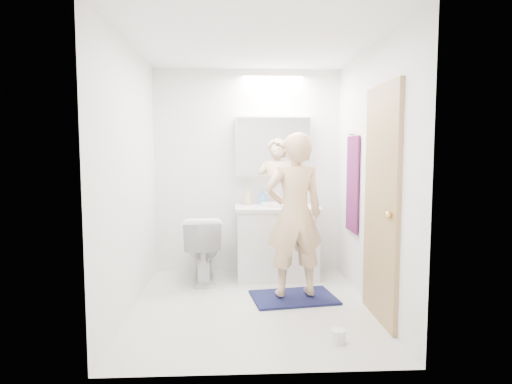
{
  "coord_description": "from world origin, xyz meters",
  "views": [
    {
      "loc": [
        -0.17,
        -3.99,
        1.45
      ],
      "look_at": [
        0.05,
        0.25,
        1.05
      ],
      "focal_mm": 30.92,
      "sensor_mm": 36.0,
      "label": 1
    }
  ],
  "objects": [
    {
      "name": "person",
      "position": [
        0.42,
        0.19,
        0.83
      ],
      "size": [
        0.62,
        0.46,
        1.57
      ],
      "primitive_type": "imported",
      "rotation": [
        0.0,
        0.0,
        3.29
      ],
      "color": "#DFB586",
      "rests_on": "bath_rug"
    },
    {
      "name": "toothbrush_cup",
      "position": [
        0.51,
        1.12,
        0.87
      ],
      "size": [
        0.11,
        0.11,
        0.1
      ],
      "primitive_type": "imported",
      "rotation": [
        0.0,
        0.0,
        0.07
      ],
      "color": "#4553D1",
      "rests_on": "countertop"
    },
    {
      "name": "floor",
      "position": [
        0.0,
        0.0,
        0.0
      ],
      "size": [
        2.5,
        2.5,
        0.0
      ],
      "primitive_type": "plane",
      "color": "silver",
      "rests_on": "ground"
    },
    {
      "name": "toilet_paper_roll",
      "position": [
        0.62,
        -0.81,
        0.05
      ],
      "size": [
        0.11,
        0.11,
        0.1
      ],
      "primitive_type": "cylinder",
      "color": "white",
      "rests_on": "floor"
    },
    {
      "name": "towel_hook",
      "position": [
        1.07,
        0.55,
        1.62
      ],
      "size": [
        0.07,
        0.02,
        0.02
      ],
      "primitive_type": "cylinder",
      "rotation": [
        0.0,
        1.57,
        0.0
      ],
      "color": "silver",
      "rests_on": "wall_right"
    },
    {
      "name": "soap_bottle_a",
      "position": [
        -0.01,
        1.11,
        0.93
      ],
      "size": [
        0.12,
        0.12,
        0.22
      ],
      "primitive_type": "imported",
      "rotation": [
        0.0,
        0.0,
        0.68
      ],
      "color": "tan",
      "rests_on": "countertop"
    },
    {
      "name": "countertop",
      "position": [
        0.32,
        0.96,
        0.8
      ],
      "size": [
        0.95,
        0.58,
        0.04
      ],
      "primitive_type": "cube",
      "color": "silver",
      "rests_on": "vanity_cabinet"
    },
    {
      "name": "wall_right",
      "position": [
        1.1,
        0.0,
        1.2
      ],
      "size": [
        0.0,
        2.5,
        2.5
      ],
      "primitive_type": "plane",
      "rotation": [
        1.57,
        0.0,
        -1.57
      ],
      "color": "white",
      "rests_on": "floor"
    },
    {
      "name": "wall_front",
      "position": [
        0.0,
        -1.25,
        1.2
      ],
      "size": [
        2.5,
        0.0,
        2.5
      ],
      "primitive_type": "plane",
      "rotation": [
        -1.57,
        0.0,
        0.0
      ],
      "color": "white",
      "rests_on": "floor"
    },
    {
      "name": "vanity_cabinet",
      "position": [
        0.32,
        0.96,
        0.39
      ],
      "size": [
        0.9,
        0.55,
        0.78
      ],
      "primitive_type": "cube",
      "color": "silver",
      "rests_on": "floor"
    },
    {
      "name": "wall_back",
      "position": [
        0.0,
        1.25,
        1.2
      ],
      "size": [
        2.5,
        0.0,
        2.5
      ],
      "primitive_type": "plane",
      "rotation": [
        1.57,
        0.0,
        0.0
      ],
      "color": "white",
      "rests_on": "floor"
    },
    {
      "name": "bath_rug",
      "position": [
        0.42,
        0.19,
        0.01
      ],
      "size": [
        0.87,
        0.66,
        0.02
      ],
      "primitive_type": "cube",
      "rotation": [
        0.0,
        0.0,
        0.15
      ],
      "color": "#151B42",
      "rests_on": "floor"
    },
    {
      "name": "door_knob",
      "position": [
        1.04,
        -0.65,
        0.95
      ],
      "size": [
        0.06,
        0.06,
        0.06
      ],
      "primitive_type": "sphere",
      "color": "gold",
      "rests_on": "door"
    },
    {
      "name": "door",
      "position": [
        1.08,
        -0.35,
        1.0
      ],
      "size": [
        0.04,
        0.8,
        2.0
      ],
      "primitive_type": "cube",
      "color": "tan",
      "rests_on": "wall_right"
    },
    {
      "name": "toilet",
      "position": [
        -0.51,
        0.85,
        0.37
      ],
      "size": [
        0.46,
        0.75,
        0.74
      ],
      "primitive_type": "imported",
      "rotation": [
        0.0,
        0.0,
        3.21
      ],
      "color": "white",
      "rests_on": "floor"
    },
    {
      "name": "medicine_cabinet",
      "position": [
        0.3,
        1.18,
        1.5
      ],
      "size": [
        0.88,
        0.14,
        0.7
      ],
      "primitive_type": "cube",
      "color": "white",
      "rests_on": "wall_back"
    },
    {
      "name": "sink_basin",
      "position": [
        0.32,
        0.99,
        0.84
      ],
      "size": [
        0.36,
        0.36,
        0.03
      ],
      "primitive_type": "cylinder",
      "color": "silver",
      "rests_on": "countertop"
    },
    {
      "name": "soap_bottle_b",
      "position": [
        0.18,
        1.15,
        0.91
      ],
      "size": [
        0.11,
        0.11,
        0.17
      ],
      "primitive_type": "imported",
      "rotation": [
        0.0,
        0.0,
        -0.54
      ],
      "color": "#5F97CC",
      "rests_on": "countertop"
    },
    {
      "name": "wall_left",
      "position": [
        -1.1,
        0.0,
        1.2
      ],
      "size": [
        0.0,
        2.5,
        2.5
      ],
      "primitive_type": "plane",
      "rotation": [
        1.57,
        0.0,
        1.57
      ],
      "color": "white",
      "rests_on": "floor"
    },
    {
      "name": "towel",
      "position": [
        1.08,
        0.55,
        1.1
      ],
      "size": [
        0.02,
        0.42,
        1.0
      ],
      "primitive_type": "cube",
      "color": "#12123A",
      "rests_on": "wall_right"
    },
    {
      "name": "ceiling",
      "position": [
        0.0,
        0.0,
        2.4
      ],
      "size": [
        2.5,
        2.5,
        0.0
      ],
      "primitive_type": "plane",
      "rotation": [
        3.14,
        0.0,
        0.0
      ],
      "color": "white",
      "rests_on": "floor"
    },
    {
      "name": "faucet",
      "position": [
        0.32,
        1.19,
        0.9
      ],
      "size": [
        0.02,
        0.02,
        0.16
      ],
      "primitive_type": "cylinder",
      "color": "silver",
      "rests_on": "countertop"
    },
    {
      "name": "mirror_panel",
      "position": [
        0.3,
        1.1,
        1.5
      ],
      "size": [
        0.84,
        0.01,
        0.66
      ],
      "primitive_type": "cube",
      "color": "silver",
      "rests_on": "medicine_cabinet"
    }
  ]
}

